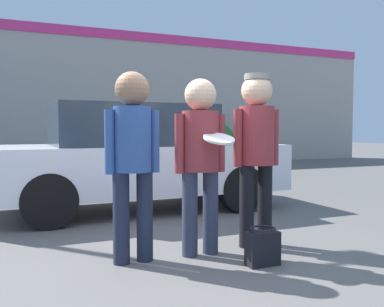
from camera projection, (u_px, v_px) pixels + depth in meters
The scene contains 8 objects.
ground_plane at pixel (184, 261), 3.95m from camera, with size 56.00×56.00×0.00m, color #5B5956.
storefront_building at pixel (57, 96), 13.32m from camera, with size 24.00×0.22×4.44m.
person_left at pixel (133, 149), 3.85m from camera, with size 0.51×0.34×1.73m.
person_middle_with_frisbee at pixel (201, 150), 4.09m from camera, with size 0.52×0.58×1.69m.
person_right at pixel (256, 142), 4.40m from camera, with size 0.53×0.36×1.78m.
parked_car_near at pixel (135, 157), 6.44m from camera, with size 4.33×1.87×1.58m.
shrub at pixel (213, 143), 14.54m from camera, with size 1.50×1.50×1.50m.
handbag at pixel (263, 247), 3.81m from camera, with size 0.30×0.23×0.34m.
Camera 1 is at (-1.49, -3.59, 1.22)m, focal length 40.00 mm.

